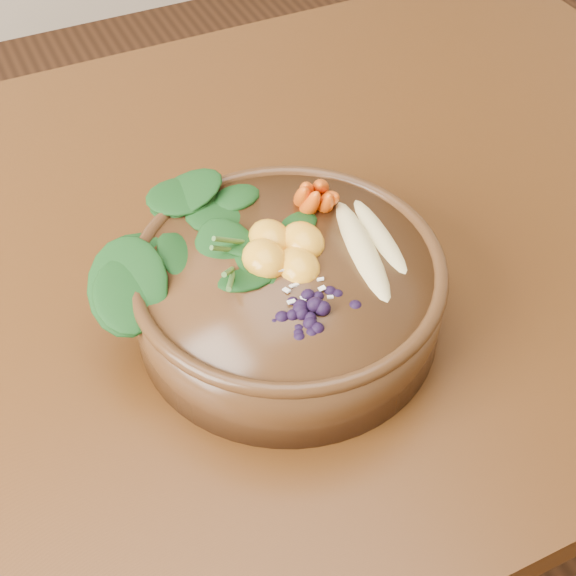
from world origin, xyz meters
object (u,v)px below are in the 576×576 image
object	(u,v)px
dining_table	(162,325)
blueberry_pile	(315,295)
banana_halves	(372,231)
carrot_cluster	(313,169)
kale_heap	(221,217)
mandarin_cluster	(284,240)
stoneware_bowl	(288,295)

from	to	relation	value
dining_table	blueberry_pile	xyz separation A→B (m)	(0.10, -0.20, 0.20)
banana_halves	blueberry_pile	size ratio (longest dim) A/B	1.21
carrot_cluster	blueberry_pile	world-z (taller)	carrot_cluster
kale_heap	mandarin_cluster	bearing A→B (deg)	-48.05
carrot_cluster	mandarin_cluster	bearing A→B (deg)	-129.81
mandarin_cluster	carrot_cluster	bearing A→B (deg)	43.93
stoneware_bowl	carrot_cluster	size ratio (longest dim) A/B	3.62
banana_halves	mandarin_cluster	size ratio (longest dim) A/B	1.76
banana_halves	kale_heap	bearing A→B (deg)	156.45
carrot_cluster	banana_halves	distance (m)	0.09
stoneware_bowl	kale_heap	xyz separation A→B (m)	(-0.04, 0.07, 0.06)
dining_table	kale_heap	world-z (taller)	kale_heap
stoneware_bowl	carrot_cluster	xyz separation A→B (m)	(0.06, 0.07, 0.08)
kale_heap	blueberry_pile	size ratio (longest dim) A/B	1.42
dining_table	kale_heap	size ratio (longest dim) A/B	8.08
dining_table	stoneware_bowl	distance (m)	0.21
carrot_cluster	blueberry_pile	size ratio (longest dim) A/B	0.60
stoneware_bowl	banana_halves	xyz separation A→B (m)	(0.09, -0.01, 0.06)
dining_table	carrot_cluster	bearing A→B (deg)	-19.95
stoneware_bowl	mandarin_cluster	size ratio (longest dim) A/B	3.15
mandarin_cluster	blueberry_pile	bearing A→B (deg)	-95.53
dining_table	kale_heap	xyz separation A→B (m)	(0.06, -0.07, 0.20)
carrot_cluster	mandarin_cluster	size ratio (longest dim) A/B	0.87
dining_table	stoneware_bowl	xyz separation A→B (m)	(0.10, -0.13, 0.13)
banana_halves	mandarin_cluster	world-z (taller)	mandarin_cluster
stoneware_bowl	mandarin_cluster	world-z (taller)	mandarin_cluster
stoneware_bowl	blueberry_pile	xyz separation A→B (m)	(-0.00, -0.06, 0.06)
dining_table	carrot_cluster	distance (m)	0.28
banana_halves	mandarin_cluster	distance (m)	0.09
carrot_cluster	banana_halves	size ratio (longest dim) A/B	0.49
carrot_cluster	blueberry_pile	bearing A→B (deg)	-109.55
kale_heap	carrot_cluster	bearing A→B (deg)	4.25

